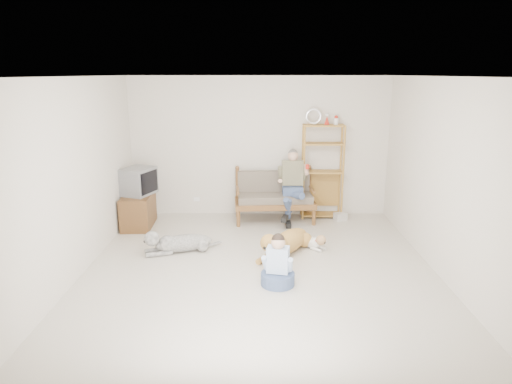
{
  "coord_description": "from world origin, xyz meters",
  "views": [
    {
      "loc": [
        -0.02,
        -6.03,
        2.74
      ],
      "look_at": [
        -0.06,
        1.0,
        0.9
      ],
      "focal_mm": 32.0,
      "sensor_mm": 36.0,
      "label": 1
    }
  ],
  "objects_px": {
    "loveseat": "(275,195)",
    "golden_retriever": "(284,243)",
    "etagere": "(322,170)",
    "tv_stand": "(138,210)"
  },
  "relations": [
    {
      "from": "tv_stand",
      "to": "loveseat",
      "type": "bearing_deg",
      "value": 6.37
    },
    {
      "from": "loveseat",
      "to": "etagere",
      "type": "relative_size",
      "value": 0.73
    },
    {
      "from": "etagere",
      "to": "tv_stand",
      "type": "distance_m",
      "value": 3.54
    },
    {
      "from": "loveseat",
      "to": "etagere",
      "type": "distance_m",
      "value": 1.04
    },
    {
      "from": "loveseat",
      "to": "etagere",
      "type": "xyz_separation_m",
      "value": [
        0.92,
        0.2,
        0.44
      ]
    },
    {
      "from": "etagere",
      "to": "golden_retriever",
      "type": "height_order",
      "value": "etagere"
    },
    {
      "from": "tv_stand",
      "to": "golden_retriever",
      "type": "distance_m",
      "value": 2.94
    },
    {
      "from": "loveseat",
      "to": "golden_retriever",
      "type": "xyz_separation_m",
      "value": [
        0.09,
        -1.73,
        -0.3
      ]
    },
    {
      "from": "loveseat",
      "to": "tv_stand",
      "type": "relative_size",
      "value": 1.67
    },
    {
      "from": "loveseat",
      "to": "golden_retriever",
      "type": "relative_size",
      "value": 1.14
    }
  ]
}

